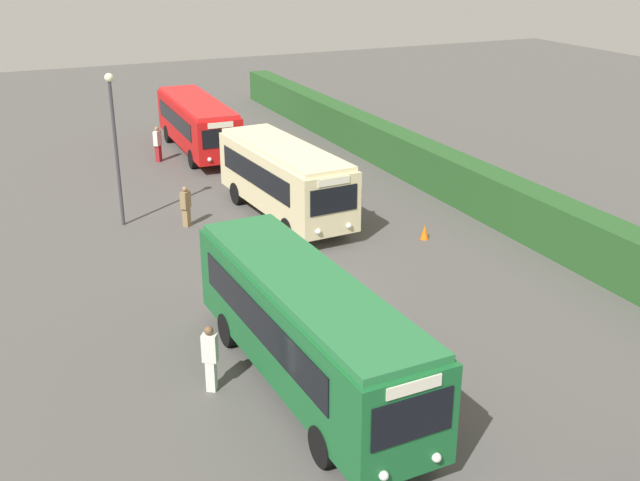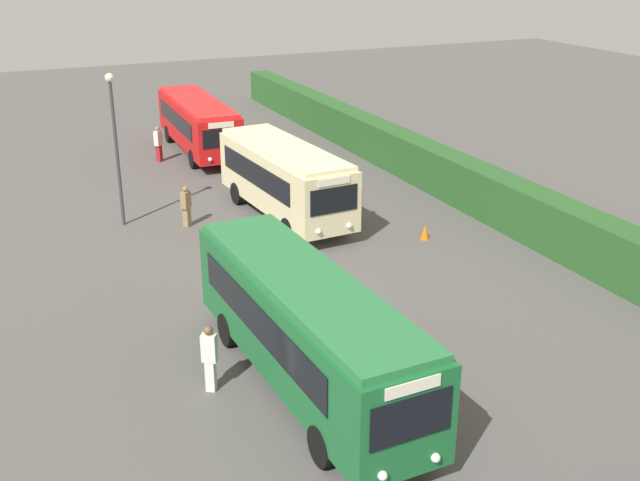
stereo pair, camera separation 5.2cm
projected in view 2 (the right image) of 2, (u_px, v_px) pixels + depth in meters
ground_plane at (296, 296)px, 26.07m from camera, size 106.13×106.13×0.00m
bus_red at (198, 122)px, 42.67m from camera, size 9.75×2.68×2.98m
bus_cream at (285, 177)px, 32.68m from camera, size 8.78×3.06×3.17m
bus_green at (306, 325)px, 20.16m from camera, size 10.29×2.80×3.23m
person_left at (158, 143)px, 41.22m from camera, size 0.52×0.51×1.92m
person_center at (186, 205)px, 32.02m from camera, size 0.53×0.52×1.74m
person_right at (356, 202)px, 32.28m from camera, size 0.47×0.31×1.84m
person_far at (210, 356)px, 20.30m from camera, size 0.44×0.47×1.93m
hedge_row at (549, 223)px, 29.76m from camera, size 65.07×1.34×2.04m
traffic_cone at (425, 232)px, 30.85m from camera, size 0.36×0.36×0.60m
lamppost at (115, 134)px, 31.08m from camera, size 0.36×0.36×6.35m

